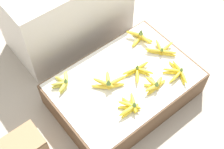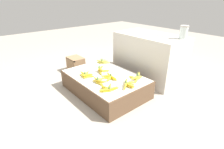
{
  "view_description": "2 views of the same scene",
  "coord_description": "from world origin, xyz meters",
  "px_view_note": "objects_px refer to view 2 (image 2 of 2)",
  "views": [
    {
      "loc": [
        -0.91,
        -0.98,
        2.19
      ],
      "look_at": [
        -0.11,
        0.02,
        0.39
      ],
      "focal_mm": 50.0,
      "sensor_mm": 36.0,
      "label": 1
    },
    {
      "loc": [
        1.67,
        -1.29,
        1.23
      ],
      "look_at": [
        0.07,
        0.06,
        0.27
      ],
      "focal_mm": 28.0,
      "sensor_mm": 36.0,
      "label": 2
    }
  ],
  "objects_px": {
    "banana_bunch_middle_midright": "(110,77)",
    "banana_bunch_back_right": "(137,77)",
    "banana_bunch_front_midright": "(99,81)",
    "wooden_crate": "(76,65)",
    "banana_bunch_front_midleft": "(86,75)",
    "glass_jar": "(184,32)",
    "banana_bunch_back_left": "(103,61)",
    "banana_bunch_middle_right": "(128,84)",
    "banana_bunch_front_right": "(109,88)",
    "banana_bunch_middle_midleft": "(101,70)",
    "foam_tray_white": "(159,34)"
  },
  "relations": [
    {
      "from": "banana_bunch_middle_midright",
      "to": "banana_bunch_back_right",
      "type": "distance_m",
      "value": 0.34
    },
    {
      "from": "banana_bunch_front_midright",
      "to": "wooden_crate",
      "type": "bearing_deg",
      "value": 166.77
    },
    {
      "from": "banana_bunch_front_midleft",
      "to": "banana_bunch_back_right",
      "type": "bearing_deg",
      "value": 42.69
    },
    {
      "from": "glass_jar",
      "to": "banana_bunch_back_left",
      "type": "bearing_deg",
      "value": -142.93
    },
    {
      "from": "banana_bunch_front_midright",
      "to": "banana_bunch_middle_right",
      "type": "relative_size",
      "value": 0.87
    },
    {
      "from": "banana_bunch_front_midleft",
      "to": "banana_bunch_back_left",
      "type": "distance_m",
      "value": 0.54
    },
    {
      "from": "wooden_crate",
      "to": "banana_bunch_middle_midright",
      "type": "xyz_separation_m",
      "value": [
        0.99,
        -0.06,
        0.14
      ]
    },
    {
      "from": "banana_bunch_front_midleft",
      "to": "banana_bunch_front_right",
      "type": "bearing_deg",
      "value": 0.11
    },
    {
      "from": "banana_bunch_middle_midleft",
      "to": "banana_bunch_front_midleft",
      "type": "bearing_deg",
      "value": -89.42
    },
    {
      "from": "banana_bunch_middle_midleft",
      "to": "banana_bunch_back_right",
      "type": "xyz_separation_m",
      "value": [
        0.48,
        0.2,
        0.0
      ]
    },
    {
      "from": "banana_bunch_front_right",
      "to": "glass_jar",
      "type": "distance_m",
      "value": 1.26
    },
    {
      "from": "banana_bunch_back_left",
      "to": "banana_bunch_back_right",
      "type": "bearing_deg",
      "value": -2.09
    },
    {
      "from": "banana_bunch_front_midright",
      "to": "glass_jar",
      "type": "bearing_deg",
      "value": 71.23
    },
    {
      "from": "foam_tray_white",
      "to": "banana_bunch_front_midright",
      "type": "bearing_deg",
      "value": -91.24
    },
    {
      "from": "banana_bunch_middle_right",
      "to": "glass_jar",
      "type": "distance_m",
      "value": 1.05
    },
    {
      "from": "banana_bunch_front_midleft",
      "to": "banana_bunch_middle_midleft",
      "type": "distance_m",
      "value": 0.25
    },
    {
      "from": "banana_bunch_front_right",
      "to": "banana_bunch_back_right",
      "type": "relative_size",
      "value": 1.07
    },
    {
      "from": "wooden_crate",
      "to": "banana_bunch_middle_midleft",
      "type": "bearing_deg",
      "value": -0.85
    },
    {
      "from": "banana_bunch_front_midright",
      "to": "banana_bunch_back_left",
      "type": "height_order",
      "value": "banana_bunch_front_midright"
    },
    {
      "from": "banana_bunch_front_right",
      "to": "banana_bunch_back_left",
      "type": "relative_size",
      "value": 1.32
    },
    {
      "from": "banana_bunch_back_right",
      "to": "foam_tray_white",
      "type": "relative_size",
      "value": 0.87
    },
    {
      "from": "glass_jar",
      "to": "foam_tray_white",
      "type": "relative_size",
      "value": 0.66
    },
    {
      "from": "banana_bunch_middle_midright",
      "to": "glass_jar",
      "type": "distance_m",
      "value": 1.14
    },
    {
      "from": "wooden_crate",
      "to": "banana_bunch_middle_midright",
      "type": "height_order",
      "value": "banana_bunch_middle_midright"
    },
    {
      "from": "banana_bunch_middle_midright",
      "to": "foam_tray_white",
      "type": "height_order",
      "value": "foam_tray_white"
    },
    {
      "from": "banana_bunch_middle_right",
      "to": "foam_tray_white",
      "type": "distance_m",
      "value": 1.01
    },
    {
      "from": "banana_bunch_back_right",
      "to": "glass_jar",
      "type": "height_order",
      "value": "glass_jar"
    },
    {
      "from": "banana_bunch_middle_midleft",
      "to": "banana_bunch_middle_midright",
      "type": "height_order",
      "value": "banana_bunch_middle_midleft"
    },
    {
      "from": "banana_bunch_middle_midright",
      "to": "banana_bunch_middle_right",
      "type": "relative_size",
      "value": 1.03
    },
    {
      "from": "banana_bunch_middle_midleft",
      "to": "glass_jar",
      "type": "bearing_deg",
      "value": 54.74
    },
    {
      "from": "banana_bunch_middle_right",
      "to": "banana_bunch_back_right",
      "type": "distance_m",
      "value": 0.21
    },
    {
      "from": "banana_bunch_middle_midleft",
      "to": "banana_bunch_middle_right",
      "type": "relative_size",
      "value": 1.07
    },
    {
      "from": "banana_bunch_middle_right",
      "to": "foam_tray_white",
      "type": "relative_size",
      "value": 0.88
    },
    {
      "from": "banana_bunch_front_midleft",
      "to": "banana_bunch_back_right",
      "type": "distance_m",
      "value": 0.65
    },
    {
      "from": "banana_bunch_middle_midright",
      "to": "banana_bunch_middle_midleft",
      "type": "bearing_deg",
      "value": 168.68
    },
    {
      "from": "banana_bunch_back_right",
      "to": "foam_tray_white",
      "type": "bearing_deg",
      "value": 107.03
    },
    {
      "from": "banana_bunch_front_midleft",
      "to": "banana_bunch_front_midright",
      "type": "distance_m",
      "value": 0.25
    },
    {
      "from": "banana_bunch_front_midleft",
      "to": "banana_bunch_front_midright",
      "type": "height_order",
      "value": "same"
    },
    {
      "from": "wooden_crate",
      "to": "banana_bunch_middle_right",
      "type": "relative_size",
      "value": 1.23
    },
    {
      "from": "wooden_crate",
      "to": "glass_jar",
      "type": "distance_m",
      "value": 1.76
    },
    {
      "from": "banana_bunch_middle_right",
      "to": "glass_jar",
      "type": "bearing_deg",
      "value": 83.63
    },
    {
      "from": "banana_bunch_front_midleft",
      "to": "glass_jar",
      "type": "height_order",
      "value": "glass_jar"
    },
    {
      "from": "banana_bunch_middle_midright",
      "to": "banana_bunch_middle_right",
      "type": "bearing_deg",
      "value": 7.55
    },
    {
      "from": "banana_bunch_front_right",
      "to": "banana_bunch_middle_right",
      "type": "height_order",
      "value": "banana_bunch_middle_right"
    },
    {
      "from": "banana_bunch_front_midleft",
      "to": "foam_tray_white",
      "type": "xyz_separation_m",
      "value": [
        0.28,
        1.11,
        0.42
      ]
    },
    {
      "from": "banana_bunch_middle_midright",
      "to": "banana_bunch_middle_right",
      "type": "height_order",
      "value": "banana_bunch_middle_right"
    },
    {
      "from": "banana_bunch_front_midleft",
      "to": "banana_bunch_middle_midright",
      "type": "distance_m",
      "value": 0.32
    },
    {
      "from": "banana_bunch_front_midleft",
      "to": "banana_bunch_middle_midleft",
      "type": "height_order",
      "value": "banana_bunch_middle_midleft"
    },
    {
      "from": "banana_bunch_middle_midleft",
      "to": "foam_tray_white",
      "type": "xyz_separation_m",
      "value": [
        0.28,
        0.87,
        0.42
      ]
    },
    {
      "from": "banana_bunch_front_midleft",
      "to": "banana_bunch_middle_midleft",
      "type": "bearing_deg",
      "value": 90.58
    }
  ]
}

